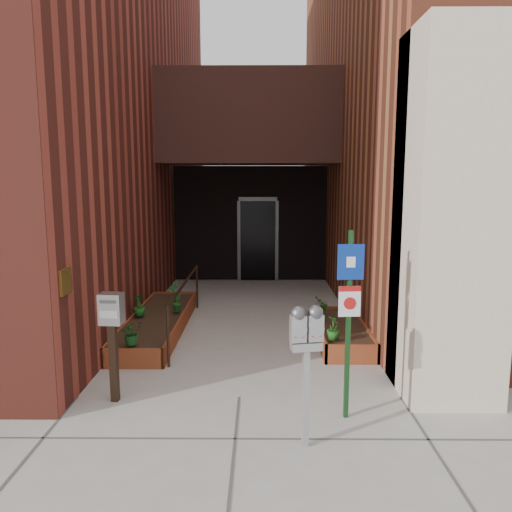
{
  "coord_description": "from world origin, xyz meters",
  "views": [
    {
      "loc": [
        0.26,
        -5.81,
        2.67
      ],
      "look_at": [
        0.19,
        1.8,
        1.49
      ],
      "focal_mm": 35.0,
      "sensor_mm": 36.0,
      "label": 1
    }
  ],
  "objects": [
    {
      "name": "ground",
      "position": [
        0.0,
        0.0,
        0.0
      ],
      "size": [
        80.0,
        80.0,
        0.0
      ],
      "primitive_type": "plane",
      "color": "#9E9991",
      "rests_on": "ground"
    },
    {
      "name": "architecture",
      "position": [
        -0.18,
        6.89,
        4.98
      ],
      "size": [
        20.0,
        14.6,
        10.0
      ],
      "color": "maroon",
      "rests_on": "ground"
    },
    {
      "name": "planter_left",
      "position": [
        -1.55,
        2.7,
        0.13
      ],
      "size": [
        0.9,
        3.6,
        0.3
      ],
      "color": "brown",
      "rests_on": "ground"
    },
    {
      "name": "planter_right",
      "position": [
        1.6,
        2.2,
        0.13
      ],
      "size": [
        0.8,
        2.2,
        0.3
      ],
      "color": "brown",
      "rests_on": "ground"
    },
    {
      "name": "handrail",
      "position": [
        -1.05,
        2.65,
        0.75
      ],
      "size": [
        0.04,
        3.34,
        0.9
      ],
      "color": "black",
      "rests_on": "ground"
    },
    {
      "name": "parking_meter",
      "position": [
        0.71,
        -1.13,
        1.13
      ],
      "size": [
        0.34,
        0.18,
        1.46
      ],
      "color": "#ADADAF",
      "rests_on": "ground"
    },
    {
      "name": "sign_post",
      "position": [
        1.23,
        -0.51,
        1.31
      ],
      "size": [
        0.29,
        0.08,
        2.12
      ],
      "color": "#153C18",
      "rests_on": "ground"
    },
    {
      "name": "payment_dropbox",
      "position": [
        -1.5,
        -0.1,
        0.96
      ],
      "size": [
        0.28,
        0.22,
        1.34
      ],
      "color": "black",
      "rests_on": "ground"
    },
    {
      "name": "shrub_left_a",
      "position": [
        -1.59,
        1.1,
        0.47
      ],
      "size": [
        0.42,
        0.42,
        0.34
      ],
      "primitive_type": "imported",
      "rotation": [
        0.0,
        0.0,
        0.52
      ],
      "color": "#164F1A",
      "rests_on": "planter_left"
    },
    {
      "name": "shrub_left_b",
      "position": [
        -1.25,
        2.94,
        0.47
      ],
      "size": [
        0.22,
        0.22,
        0.34
      ],
      "primitive_type": "imported",
      "rotation": [
        0.0,
        0.0,
        1.79
      ],
      "color": "#1B5F20",
      "rests_on": "planter_left"
    },
    {
      "name": "shrub_left_c",
      "position": [
        -1.85,
        2.62,
        0.49
      ],
      "size": [
        0.23,
        0.23,
        0.38
      ],
      "primitive_type": "imported",
      "rotation": [
        0.0,
        0.0,
        3.26
      ],
      "color": "#1C621C",
      "rests_on": "planter_left"
    },
    {
      "name": "shrub_left_d",
      "position": [
        -1.41,
        3.57,
        0.49
      ],
      "size": [
        0.28,
        0.28,
        0.38
      ],
      "primitive_type": "imported",
      "rotation": [
        0.0,
        0.0,
        5.58
      ],
      "color": "#1B5F1F",
      "rests_on": "planter_left"
    },
    {
      "name": "shrub_right_a",
      "position": [
        1.35,
        1.35,
        0.48
      ],
      "size": [
        0.2,
        0.2,
        0.35
      ],
      "primitive_type": "imported",
      "rotation": [
        0.0,
        0.0,
        1.59
      ],
      "color": "#1E5518",
      "rests_on": "planter_right"
    },
    {
      "name": "shrub_right_b",
      "position": [
        1.35,
        2.45,
        0.46
      ],
      "size": [
        0.23,
        0.23,
        0.31
      ],
      "primitive_type": "imported",
      "rotation": [
        0.0,
        0.0,
        2.38
      ],
      "color": "#20601B",
      "rests_on": "planter_right"
    },
    {
      "name": "shrub_right_c",
      "position": [
        1.35,
        2.78,
        0.45
      ],
      "size": [
        0.34,
        0.34,
        0.3
      ],
      "primitive_type": "imported",
      "rotation": [
        0.0,
        0.0,
        4.43
      ],
      "color": "#205518",
      "rests_on": "planter_right"
    }
  ]
}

